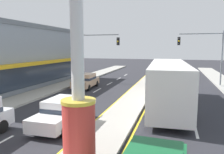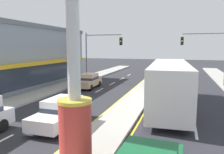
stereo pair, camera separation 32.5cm
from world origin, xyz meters
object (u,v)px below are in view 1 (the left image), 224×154
Objects in this scene: district_sign at (77,57)px; traffic_light_left_side at (96,48)px; traffic_light_right_side at (205,49)px; storefront_left at (11,56)px; sedan_far_right_lane at (86,81)px; sedan_mid_left_lane at (62,112)px; bus_near_right_lane at (168,82)px.

traffic_light_left_side is (-6.34, 18.81, 0.21)m from district_sign.
storefront_left is at bearing -164.24° from traffic_light_right_side.
district_sign is 16.31m from sedan_far_right_lane.
sedan_mid_left_lane is at bearing -119.62° from traffic_light_right_side.
traffic_light_right_side is at bearing 70.54° from bus_near_right_lane.
traffic_light_right_side is (21.15, 5.97, 0.84)m from storefront_left.
district_sign reaches higher than traffic_light_left_side.
traffic_light_left_side reaches higher than bus_near_right_lane.
traffic_light_right_side reaches higher than bus_near_right_lane.
storefront_left is 21.99m from traffic_light_right_side.
sedan_far_right_lane is (-6.06, 14.79, -3.25)m from district_sign.
traffic_light_right_side reaches higher than sedan_mid_left_lane.
traffic_light_left_side is (8.47, 5.08, 0.84)m from storefront_left.
district_sign reaches higher than storefront_left.
traffic_light_right_side is 1.42× the size of sedan_far_right_lane.
traffic_light_left_side is 0.55× the size of bus_near_right_lane.
storefront_left is 3.11× the size of traffic_light_right_side.
storefront_left is 9.91m from traffic_light_left_side.
traffic_light_right_side is 13.78m from sedan_far_right_lane.
district_sign is at bearing -42.84° from storefront_left.
storefront_left is 4.41× the size of sedan_far_right_lane.
traffic_light_left_side is at bearing 108.63° from district_sign.
sedan_mid_left_lane is (-2.76, 3.70, -3.25)m from district_sign.
traffic_light_right_side is 1.44× the size of sedan_mid_left_lane.
storefront_left is 18.12m from bus_near_right_lane.
bus_near_right_lane is (2.76, 9.55, -2.17)m from district_sign.
district_sign is 5.64m from sedan_mid_left_lane.
sedan_mid_left_lane is (3.30, -11.09, 0.00)m from sedan_far_right_lane.
sedan_far_right_lane is (-12.40, -4.91, -3.46)m from traffic_light_right_side.
bus_near_right_lane is at bearing -30.74° from sedan_far_right_lane.
storefront_left is 15.90m from sedan_mid_left_lane.
bus_near_right_lane is 8.11m from sedan_mid_left_lane.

